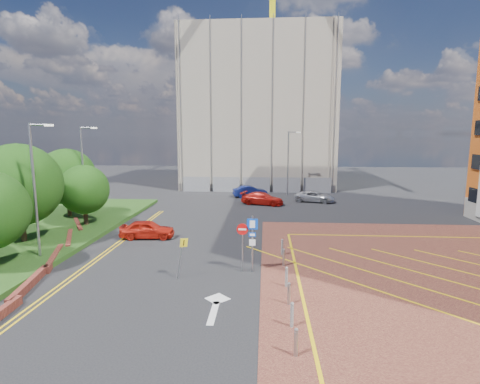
# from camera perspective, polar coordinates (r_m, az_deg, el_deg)

# --- Properties ---
(ground) EXTENTS (140.00, 140.00, 0.00)m
(ground) POSITION_cam_1_polar(r_m,az_deg,el_deg) (20.58, 0.33, -13.00)
(ground) COLOR black
(ground) RESTS_ON ground
(grass_bed) EXTENTS (14.00, 32.00, 0.30)m
(grass_bed) POSITION_cam_1_polar(r_m,az_deg,el_deg) (32.44, -32.70, -5.97)
(grass_bed) COLOR #204114
(grass_bed) RESTS_ON ground
(retaining_wall) EXTENTS (6.06, 20.33, 0.40)m
(retaining_wall) POSITION_cam_1_polar(r_m,az_deg,el_deg) (25.84, -26.82, -8.91)
(retaining_wall) COLOR brown
(retaining_wall) RESTS_ON ground
(tree_b) EXTENTS (5.60, 5.60, 6.74)m
(tree_b) POSITION_cam_1_polar(r_m,az_deg,el_deg) (29.48, -30.60, 0.94)
(tree_b) COLOR #3D2B1C
(tree_b) RESTS_ON grass_bed
(tree_c) EXTENTS (4.00, 4.00, 4.90)m
(tree_c) POSITION_cam_1_polar(r_m,az_deg,el_deg) (32.87, -22.68, 0.35)
(tree_c) COLOR #3D2B1C
(tree_c) RESTS_ON grass_bed
(tree_d) EXTENTS (5.00, 5.00, 6.08)m
(tree_d) POSITION_cam_1_polar(r_m,az_deg,el_deg) (36.81, -24.85, 2.12)
(tree_d) COLOR #3D2B1C
(tree_d) RESTS_ON grass_bed
(lamp_left_near) EXTENTS (1.53, 0.16, 8.00)m
(lamp_left_near) POSITION_cam_1_polar(r_m,az_deg,el_deg) (25.25, -28.73, 0.93)
(lamp_left_near) COLOR #9EA0A8
(lamp_left_near) RESTS_ON grass_bed
(lamp_left_far) EXTENTS (1.53, 0.16, 8.00)m
(lamp_left_far) POSITION_cam_1_polar(r_m,az_deg,el_deg) (34.89, -22.72, 3.23)
(lamp_left_far) COLOR #9EA0A8
(lamp_left_far) RESTS_ON grass_bed
(lamp_back) EXTENTS (1.53, 0.16, 8.00)m
(lamp_back) POSITION_cam_1_polar(r_m,az_deg,el_deg) (47.27, 7.43, 4.77)
(lamp_back) COLOR #9EA0A8
(lamp_back) RESTS_ON ground
(sign_cluster) EXTENTS (1.17, 0.12, 3.20)m
(sign_cluster) POSITION_cam_1_polar(r_m,az_deg,el_deg) (20.87, 1.33, -7.02)
(sign_cluster) COLOR #9EA0A8
(sign_cluster) RESTS_ON ground
(warning_sign) EXTENTS (0.63, 0.39, 2.25)m
(warning_sign) POSITION_cam_1_polar(r_m,az_deg,el_deg) (20.27, -8.90, -9.16)
(warning_sign) COLOR #9EA0A8
(warning_sign) RESTS_ON ground
(bollard_row) EXTENTS (0.14, 11.14, 0.90)m
(bollard_row) POSITION_cam_1_polar(r_m,az_deg,el_deg) (18.86, 7.20, -13.63)
(bollard_row) COLOR #9EA0A8
(bollard_row) RESTS_ON forecourt
(construction_building) EXTENTS (21.20, 19.20, 22.00)m
(construction_building) POSITION_cam_1_polar(r_m,az_deg,el_deg) (59.17, 2.81, 12.07)
(construction_building) COLOR #A59787
(construction_building) RESTS_ON ground
(tower_crane) EXTENTS (1.60, 35.00, 35.40)m
(tower_crane) POSITION_cam_1_polar(r_m,az_deg,el_deg) (61.27, 4.99, 26.08)
(tower_crane) COLOR #FDF116
(tower_crane) RESTS_ON ground
(construction_fence) EXTENTS (21.60, 0.06, 2.00)m
(construction_fence) POSITION_cam_1_polar(r_m,az_deg,el_deg) (49.52, 3.65, 1.10)
(construction_fence) COLOR gray
(construction_fence) RESTS_ON ground
(car_red_left) EXTENTS (4.09, 1.93, 1.35)m
(car_red_left) POSITION_cam_1_polar(r_m,az_deg,el_deg) (28.65, -13.94, -5.53)
(car_red_left) COLOR red
(car_red_left) RESTS_ON ground
(car_blue_back) EXTENTS (4.40, 2.42, 1.37)m
(car_blue_back) POSITION_cam_1_polar(r_m,az_deg,el_deg) (45.82, 1.53, 0.09)
(car_blue_back) COLOR navy
(car_blue_back) RESTS_ON ground
(car_red_back) EXTENTS (4.98, 3.07, 1.35)m
(car_red_back) POSITION_cam_1_polar(r_m,az_deg,el_deg) (40.95, 3.43, -0.99)
(car_red_back) COLOR red
(car_red_back) RESTS_ON ground
(car_silver_back) EXTENTS (4.87, 3.24, 1.24)m
(car_silver_back) POSITION_cam_1_polar(r_m,az_deg,el_deg) (43.32, 11.31, -0.67)
(car_silver_back) COLOR #B7B8BF
(car_silver_back) RESTS_ON ground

